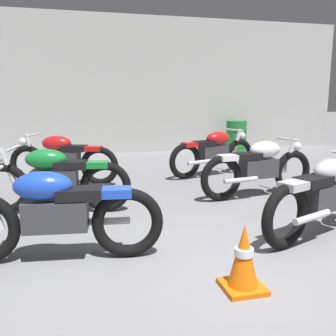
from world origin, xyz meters
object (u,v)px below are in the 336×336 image
object	(u,v)px
motorcycle_left_row_2	(62,158)
motorcycle_right_row_0	(325,194)
motorcycle_left_row_0	(55,213)
traffic_cone	(244,258)
motorcycle_left_row_1	(54,178)
motorcycle_right_row_1	(259,167)
oil_drum	(236,136)
motorcycle_right_row_2	(214,152)

from	to	relation	value
motorcycle_left_row_2	motorcycle_right_row_0	distance (m)	4.28
motorcycle_left_row_0	motorcycle_left_row_2	world-z (taller)	same
motorcycle_right_row_0	traffic_cone	size ratio (longest dim) A/B	3.47
motorcycle_left_row_1	motorcycle_left_row_0	bearing A→B (deg)	-87.19
motorcycle_left_row_1	motorcycle_right_row_1	xyz separation A→B (m)	(2.98, 0.09, 0.00)
motorcycle_right_row_0	oil_drum	world-z (taller)	motorcycle_right_row_0
motorcycle_left_row_0	motorcycle_right_row_1	bearing A→B (deg)	28.84
motorcycle_left_row_0	oil_drum	size ratio (longest dim) A/B	2.32
motorcycle_left_row_2	oil_drum	xyz separation A→B (m)	(4.59, 2.92, -0.03)
motorcycle_left_row_0	oil_drum	world-z (taller)	motorcycle_left_row_0
motorcycle_right_row_1	motorcycle_right_row_2	xyz separation A→B (m)	(-0.10, 1.62, 0.00)
motorcycle_left_row_2	oil_drum	size ratio (longest dim) A/B	2.20
motorcycle_left_row_2	traffic_cone	xyz separation A→B (m)	(1.45, -4.10, -0.20)
motorcycle_left_row_1	traffic_cone	bearing A→B (deg)	-57.99
oil_drum	motorcycle_right_row_0	bearing A→B (deg)	-106.05
traffic_cone	motorcycle_right_row_2	bearing A→B (deg)	71.84
motorcycle_left_row_2	motorcycle_right_row_1	world-z (taller)	same
motorcycle_right_row_2	motorcycle_left_row_0	bearing A→B (deg)	-131.00
motorcycle_right_row_2	traffic_cone	size ratio (longest dim) A/B	3.56
motorcycle_left_row_0	motorcycle_left_row_2	xyz separation A→B (m)	(-0.01, 3.18, 0.00)
motorcycle_left_row_0	motorcycle_right_row_1	size ratio (longest dim) A/B	1.00
motorcycle_right_row_1	traffic_cone	bearing A→B (deg)	-120.13
motorcycle_right_row_1	traffic_cone	distance (m)	2.91
motorcycle_left_row_1	oil_drum	xyz separation A→B (m)	(4.66, 4.59, -0.03)
motorcycle_left_row_2	motorcycle_right_row_2	size ratio (longest dim) A/B	0.97
motorcycle_left_row_0	motorcycle_right_row_2	distance (m)	4.27
motorcycle_left_row_1	motorcycle_left_row_2	distance (m)	1.67
motorcycle_left_row_1	motorcycle_right_row_2	bearing A→B (deg)	30.75
motorcycle_left_row_2	motorcycle_right_row_0	bearing A→B (deg)	-48.75
motorcycle_left_row_1	motorcycle_right_row_0	xyz separation A→B (m)	(2.89, -1.55, 0.00)
motorcycle_right_row_0	motorcycle_right_row_2	distance (m)	3.26
motorcycle_right_row_2	oil_drum	world-z (taller)	motorcycle_right_row_2
motorcycle_left_row_2	motorcycle_right_row_1	size ratio (longest dim) A/B	0.95
motorcycle_left_row_1	oil_drum	bearing A→B (deg)	44.61
motorcycle_left_row_0	motorcycle_right_row_0	world-z (taller)	same
motorcycle_left_row_0	motorcycle_right_row_0	bearing A→B (deg)	-0.85
motorcycle_right_row_0	motorcycle_right_row_1	xyz separation A→B (m)	(0.09, 1.64, 0.00)
motorcycle_left_row_1	motorcycle_right_row_2	world-z (taller)	same
traffic_cone	motorcycle_left_row_0	bearing A→B (deg)	147.60
motorcycle_left_row_1	motorcycle_left_row_2	world-z (taller)	same
motorcycle_right_row_2	traffic_cone	xyz separation A→B (m)	(-1.36, -4.14, -0.20)
motorcycle_right_row_1	motorcycle_left_row_1	bearing A→B (deg)	-178.31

